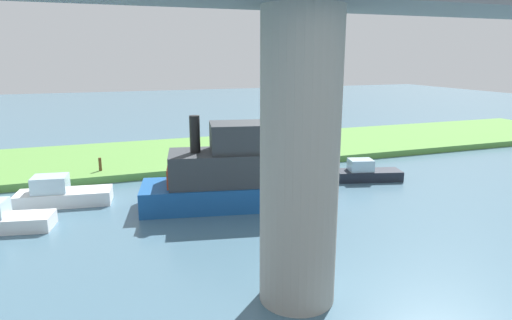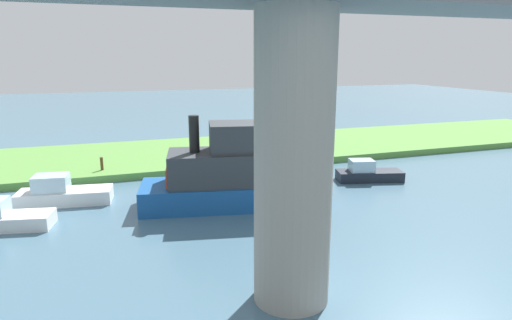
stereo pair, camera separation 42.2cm
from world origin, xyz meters
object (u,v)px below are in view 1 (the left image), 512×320
object	(u,v)px
houseboat_blue	(0,220)
motorboat_white	(61,194)
mooring_post	(100,164)
bridge_pylon	(299,162)
motorboat_red	(239,172)
person_on_bank	(281,146)
riverboat_paddlewheel	(366,173)

from	to	relation	value
houseboat_blue	motorboat_white	bearing A→B (deg)	-129.28
mooring_post	houseboat_blue	xyz separation A→B (m)	(4.73, 8.29, -0.42)
bridge_pylon	mooring_post	distance (m)	20.05
motorboat_red	bridge_pylon	bearing A→B (deg)	83.60
person_on_bank	mooring_post	distance (m)	13.65
mooring_post	motorboat_red	distance (m)	11.31
motorboat_red	motorboat_white	bearing A→B (deg)	-20.22
motorboat_red	motorboat_white	world-z (taller)	motorboat_red
riverboat_paddlewheel	houseboat_blue	xyz separation A→B (m)	(21.62, 1.52, 0.02)
motorboat_red	motorboat_white	xyz separation A→B (m)	(9.42, -3.47, -1.29)
mooring_post	motorboat_red	size ratio (longest dim) A/B	0.09
mooring_post	motorboat_red	world-z (taller)	motorboat_red
motorboat_red	riverboat_paddlewheel	distance (m)	9.94
bridge_pylon	riverboat_paddlewheel	bearing A→B (deg)	-132.13
bridge_pylon	person_on_bank	distance (m)	20.85
person_on_bank	riverboat_paddlewheel	distance (m)	7.89
bridge_pylon	person_on_bank	world-z (taller)	bridge_pylon
bridge_pylon	mooring_post	xyz separation A→B (m)	(6.10, -18.70, -3.89)
motorboat_white	person_on_bank	bearing A→B (deg)	-160.61
motorboat_red	houseboat_blue	world-z (taller)	motorboat_red
bridge_pylon	riverboat_paddlewheel	world-z (taller)	bridge_pylon
person_on_bank	motorboat_white	xyz separation A→B (m)	(15.83, 5.57, -0.60)
person_on_bank	riverboat_paddlewheel	size ratio (longest dim) A/B	0.30
mooring_post	riverboat_paddlewheel	bearing A→B (deg)	158.16
person_on_bank	houseboat_blue	bearing A→B (deg)	25.28
motorboat_white	houseboat_blue	xyz separation A→B (m)	(2.54, 3.11, -0.07)
motorboat_white	riverboat_paddlewheel	bearing A→B (deg)	175.24
motorboat_red	houseboat_blue	distance (m)	12.04
motorboat_white	houseboat_blue	distance (m)	4.01
bridge_pylon	houseboat_blue	distance (m)	15.63
riverboat_paddlewheel	motorboat_white	distance (m)	19.15
riverboat_paddlewheel	houseboat_blue	size ratio (longest dim) A/B	0.97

